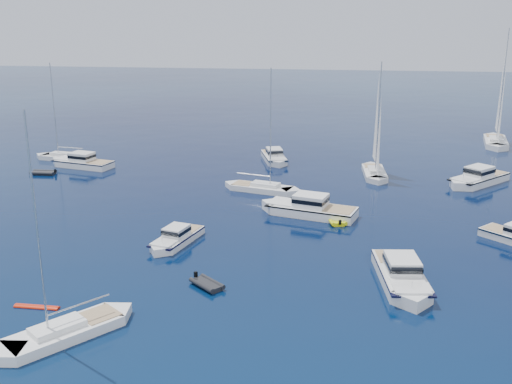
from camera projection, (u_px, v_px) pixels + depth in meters
The scene contains 16 objects.
ground at pixel (216, 321), 40.42m from camera, with size 400.00×400.00×0.00m, color #072648.
motor_cruiser_right at pixel (401, 284), 46.01m from camera, with size 3.17×10.35×2.72m, color silver, non-canonical shape.
motor_cruiser_left at pixel (176, 244), 54.18m from camera, with size 2.36×7.70×2.02m, color silver, non-canonical shape.
motor_cruiser_centre at pixel (308, 215), 61.98m from camera, with size 3.33×10.88×2.86m, color white, non-canonical shape.
motor_cruiser_far_l at pixel (82, 167), 81.79m from camera, with size 3.02×9.85×2.59m, color white, non-canonical shape.
motor_cruiser_distant at pixel (477, 184), 73.46m from camera, with size 3.23×10.55×2.77m, color white, non-canonical shape.
motor_cruiser_horizon at pixel (274, 161), 85.00m from camera, with size 2.73×8.93×2.34m, color silver, non-canonical shape.
sailboat_fore at pixel (65, 337), 38.39m from camera, with size 2.71×10.43×15.33m, color white, non-canonical shape.
sailboat_centre at pixel (262, 191), 70.46m from camera, with size 2.62×10.09×14.84m, color white, non-canonical shape.
sailboat_sails_r at pixel (374, 176), 77.33m from camera, with size 2.66×10.25×15.07m, color silver, non-canonical shape.
sailboat_far_l at pixel (65, 160), 85.84m from camera, with size 2.50×9.62×14.15m, color silver, non-canonical shape.
sailboat_sails_far at pixel (495, 144), 96.05m from camera, with size 3.32×12.76×18.76m, color silver, non-canonical shape.
tender_yellow at pixel (335, 222), 60.00m from camera, with size 1.93×3.50×0.95m, color #E2E90D, non-canonical shape.
tender_grey_near at pixel (207, 287), 45.53m from camera, with size 1.68×2.94×0.95m, color black, non-canonical shape.
tender_grey_far at pixel (43, 174), 77.94m from camera, with size 1.85×3.31×0.95m, color black, non-canonical shape.
kayak_orange at pixel (37, 308), 42.28m from camera, with size 0.56×3.26×0.30m, color red, non-canonical shape.
Camera 1 is at (8.04, -35.53, 19.74)m, focal length 42.09 mm.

